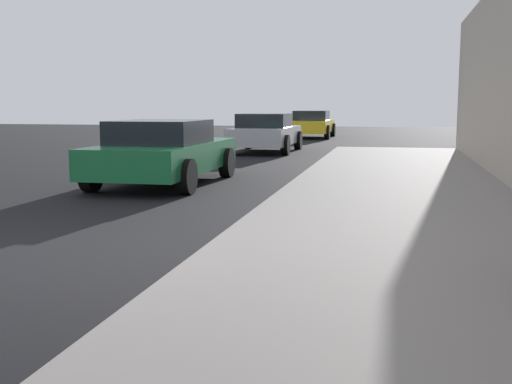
# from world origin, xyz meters

# --- Properties ---
(ground_plane) EXTENTS (80.00, 80.00, 0.00)m
(ground_plane) POSITION_xyz_m (0.00, 0.00, 0.00)
(ground_plane) COLOR black
(sidewalk) EXTENTS (4.00, 32.00, 0.15)m
(sidewalk) POSITION_xyz_m (4.00, 0.00, 0.07)
(sidewalk) COLOR gray
(sidewalk) RESTS_ON ground_plane
(car_green) EXTENTS (2.04, 4.35, 1.27)m
(car_green) POSITION_xyz_m (-0.59, 6.24, 0.65)
(car_green) COLOR #196638
(car_green) RESTS_ON ground_plane
(car_silver) EXTENTS (1.99, 4.21, 1.27)m
(car_silver) POSITION_xyz_m (-0.30, 15.14, 0.65)
(car_silver) COLOR #B7B7BF
(car_silver) RESTS_ON ground_plane
(car_yellow) EXTENTS (1.93, 4.34, 1.27)m
(car_yellow) POSITION_xyz_m (0.07, 24.42, 0.65)
(car_yellow) COLOR yellow
(car_yellow) RESTS_ON ground_plane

